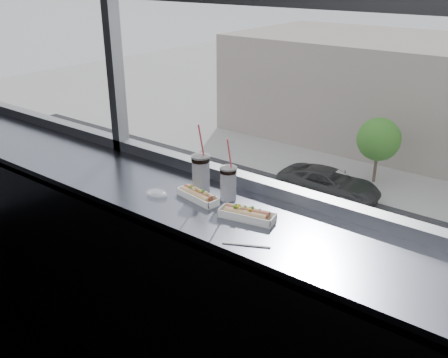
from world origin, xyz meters
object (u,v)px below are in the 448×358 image
Objects in this scene: soda_cup_right at (228,181)px; car_near_a at (206,213)px; car_far_a at (329,179)px; tree_left at (379,139)px; hotdog_tray_left at (198,195)px; wrapper at (157,193)px; soda_cup_left at (201,171)px; car_near_c at (446,299)px; car_near_b at (289,242)px; loose_straw at (246,245)px; hotdog_tray_right at (247,214)px.

car_near_a is at bearing 130.34° from soda_cup_right.
tree_left is (1.28, 4.00, 1.74)m from car_far_a.
hotdog_tray_left is 2.28× the size of wrapper.
soda_cup_left is 19.62m from car_near_c.
soda_cup_right reaches higher than car_near_a.
car_near_c is (7.08, 0.00, -0.01)m from car_near_b.
car_near_c is (-1.96, 16.48, -10.90)m from loose_straw.
car_near_c is (-1.63, 16.18, -10.99)m from soda_cup_right.
hotdog_tray_left is 0.21m from wrapper.
car_far_a is (-10.83, 24.29, -10.91)m from hotdog_tray_right.
loose_straw is at bearing -156.96° from car_far_a.
soda_cup_left is at bearing 122.22° from loose_straw.
soda_cup_left is at bearing -178.59° from soda_cup_right.
loose_straw reaches higher than car_far_a.
car_near_a is 1.54× the size of tree_left.
tree_left is (-9.68, 28.48, -9.14)m from loose_straw.
car_near_a is (-13.74, 16.18, -11.01)m from soda_cup_right.
tree_left is at bearing 117.60° from hotdog_tray_left.
wrapper is at bearing -126.18° from soda_cup_left.
loose_straw is (0.13, -0.19, -0.02)m from hotdog_tray_right.
soda_cup_left is at bearing 150.96° from hotdog_tray_right.
loose_straw reaches higher than car_near_a.
soda_cup_right is 0.05× the size of car_near_a.
loose_straw is at bearing -71.23° from tree_left.
soda_cup_right is at bearing -71.63° from tree_left.
soda_cup_right is 1.59× the size of loose_straw.
hotdog_tray_right is 0.06× the size of tree_left.
car_near_b is (-8.42, 16.36, -10.90)m from wrapper.
car_near_b is (-8.60, 16.27, -10.91)m from hotdog_tray_left.
car_far_a is (-10.96, 24.48, -10.88)m from loose_straw.
soda_cup_left is 1.13× the size of soda_cup_right.
loose_straw is (0.49, -0.30, -0.10)m from soda_cup_left.
car_near_b is at bearing -86.93° from tree_left.
hotdog_tray_right is at bearing -144.37° from car_near_a.
car_near_a is at bearing 157.76° from car_far_a.
hotdog_tray_left reaches higher than car_far_a.
soda_cup_right is (0.11, 0.10, 0.07)m from hotdog_tray_left.
wrapper is (-0.30, -0.18, -0.08)m from soda_cup_right.
soda_cup_right reaches higher than hotdog_tray_right.
soda_cup_right is 28.60m from car_far_a.
car_near_c is at bearing -57.24° from tree_left.
soda_cup_right is at bearing 137.18° from hotdog_tray_right.
hotdog_tray_right is 28.75m from car_far_a.
tree_left is at bearing -18.87° from car_far_a.
car_far_a is at bearing 87.87° from loose_straw.
soda_cup_right is 0.04× the size of car_far_a.
soda_cup_right is at bearing 110.46° from loose_straw.
car_near_c is 14.38m from tree_left.
wrapper is 21.38m from car_near_b.
hotdog_tray_right is 0.04× the size of car_far_a.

